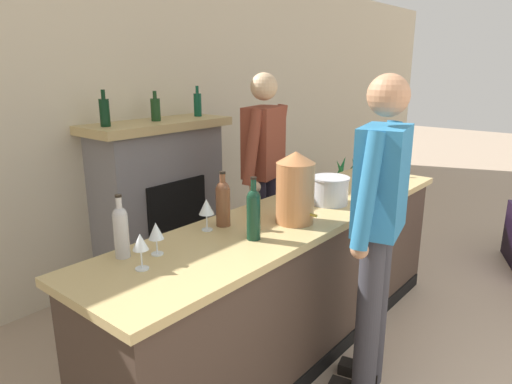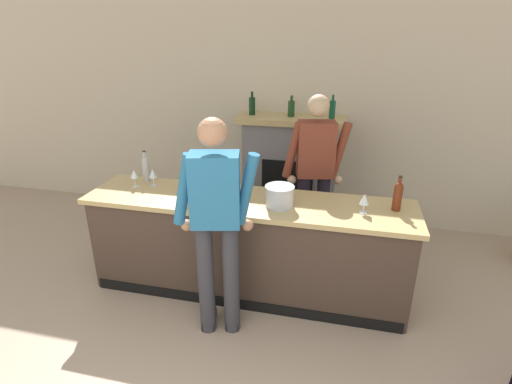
% 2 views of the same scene
% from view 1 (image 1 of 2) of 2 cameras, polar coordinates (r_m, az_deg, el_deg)
% --- Properties ---
extents(wall_back_panel, '(12.00, 0.07, 2.75)m').
position_cam_1_polar(wall_back_panel, '(4.11, -14.95, 8.74)').
color(wall_back_panel, beige).
rests_on(wall_back_panel, ground_plane).
extents(bar_counter, '(2.93, 0.69, 0.94)m').
position_cam_1_polar(bar_counter, '(3.03, 4.73, -11.00)').
color(bar_counter, '#423228').
rests_on(bar_counter, ground_plane).
extents(fireplace_stone, '(1.27, 0.52, 1.65)m').
position_cam_1_polar(fireplace_stone, '(4.05, -11.86, -0.90)').
color(fireplace_stone, gray).
rests_on(fireplace_stone, ground_plane).
extents(potted_plant_corner, '(0.38, 0.41, 0.75)m').
position_cam_1_polar(potted_plant_corner, '(5.99, 11.29, 0.29)').
color(potted_plant_corner, '#9E6538').
rests_on(potted_plant_corner, ground_plane).
extents(person_customer, '(0.65, 0.37, 1.79)m').
position_cam_1_polar(person_customer, '(2.49, 14.95, -4.45)').
color(person_customer, '#36353C').
rests_on(person_customer, ground_plane).
extents(person_bartender, '(0.65, 0.37, 1.78)m').
position_cam_1_polar(person_bartender, '(3.63, 1.02, 2.20)').
color(person_bartender, '#231F2B').
rests_on(person_bartender, ground_plane).
extents(copper_dispenser, '(0.23, 0.26, 0.42)m').
position_cam_1_polar(copper_dispenser, '(2.62, 4.93, 0.59)').
color(copper_dispenser, '#BC7545').
rests_on(copper_dispenser, bar_counter).
extents(ice_bucket_steel, '(0.25, 0.25, 0.18)m').
position_cam_1_polar(ice_bucket_steel, '(3.04, 9.25, 0.21)').
color(ice_bucket_steel, silver).
rests_on(ice_bucket_steel, bar_counter).
extents(wine_bottle_riesling_slim, '(0.08, 0.08, 0.32)m').
position_cam_1_polar(wine_bottle_riesling_slim, '(2.58, -4.16, -1.18)').
color(wine_bottle_riesling_slim, brown).
rests_on(wine_bottle_riesling_slim, bar_counter).
extents(wine_bottle_merlot_tall, '(0.07, 0.07, 0.34)m').
position_cam_1_polar(wine_bottle_merlot_tall, '(2.37, -0.31, -2.52)').
color(wine_bottle_merlot_tall, '#123321').
rests_on(wine_bottle_merlot_tall, bar_counter).
extents(wine_bottle_chardonnay_pale, '(0.07, 0.07, 0.30)m').
position_cam_1_polar(wine_bottle_chardonnay_pale, '(3.92, 14.64, 4.01)').
color(wine_bottle_chardonnay_pale, '#632612').
rests_on(wine_bottle_chardonnay_pale, bar_counter).
extents(wine_bottle_cabernet_heavy, '(0.07, 0.07, 0.31)m').
position_cam_1_polar(wine_bottle_cabernet_heavy, '(2.24, -16.53, -4.54)').
color(wine_bottle_cabernet_heavy, '#B3AFAE').
rests_on(wine_bottle_cabernet_heavy, bar_counter).
extents(wine_glass_near_bucket, '(0.09, 0.09, 0.18)m').
position_cam_1_polar(wine_glass_near_bucket, '(2.52, -6.22, -1.93)').
color(wine_glass_near_bucket, silver).
rests_on(wine_glass_near_bucket, bar_counter).
extents(wine_glass_mid_counter, '(0.07, 0.07, 0.17)m').
position_cam_1_polar(wine_glass_mid_counter, '(2.09, -14.26, -6.24)').
color(wine_glass_mid_counter, silver).
rests_on(wine_glass_mid_counter, bar_counter).
extents(wine_glass_front_right, '(0.08, 0.08, 0.17)m').
position_cam_1_polar(wine_glass_front_right, '(3.64, 14.54, 2.87)').
color(wine_glass_front_right, silver).
rests_on(wine_glass_front_right, bar_counter).
extents(wine_glass_back_row, '(0.08, 0.08, 0.16)m').
position_cam_1_polar(wine_glass_back_row, '(2.24, -12.39, -4.90)').
color(wine_glass_back_row, silver).
rests_on(wine_glass_back_row, bar_counter).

